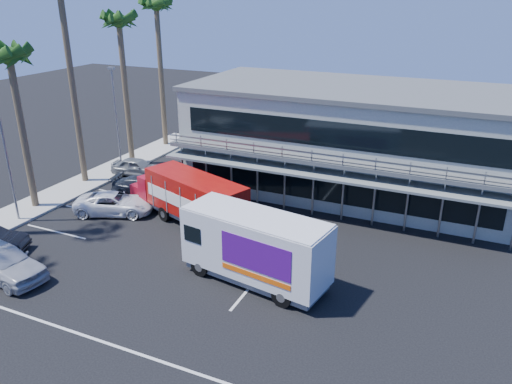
% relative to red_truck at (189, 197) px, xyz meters
% --- Properties ---
extents(ground, '(120.00, 120.00, 0.00)m').
position_rel_red_truck_xyz_m(ground, '(4.43, -5.22, -1.69)').
color(ground, black).
rests_on(ground, ground).
extents(building, '(22.40, 12.00, 7.30)m').
position_rel_red_truck_xyz_m(building, '(7.43, 9.72, 1.96)').
color(building, '#959C8F').
rests_on(building, ground).
extents(curb_strip, '(3.00, 32.00, 0.16)m').
position_rel_red_truck_xyz_m(curb_strip, '(-10.57, 0.78, -1.61)').
color(curb_strip, '#A5A399').
rests_on(curb_strip, ground).
extents(palm_c, '(2.80, 2.80, 10.75)m').
position_rel_red_truck_xyz_m(palm_c, '(-10.47, -2.22, 7.52)').
color(palm_c, brown).
rests_on(palm_c, ground).
extents(palm_e, '(2.80, 2.80, 12.25)m').
position_rel_red_truck_xyz_m(palm_e, '(-10.27, 7.78, 8.88)').
color(palm_e, brown).
rests_on(palm_e, ground).
extents(palm_f, '(2.80, 2.80, 13.25)m').
position_rel_red_truck_xyz_m(palm_f, '(-10.67, 13.28, 9.78)').
color(palm_f, brown).
rests_on(palm_f, ground).
extents(light_pole_near, '(0.50, 0.25, 8.09)m').
position_rel_red_truck_xyz_m(light_pole_near, '(-9.77, -4.22, 2.81)').
color(light_pole_near, gray).
rests_on(light_pole_near, ground).
extents(light_pole_far, '(0.50, 0.25, 8.09)m').
position_rel_red_truck_xyz_m(light_pole_far, '(-9.77, 5.78, 2.81)').
color(light_pole_far, gray).
rests_on(light_pole_far, ground).
extents(red_truck, '(9.34, 5.12, 3.09)m').
position_rel_red_truck_xyz_m(red_truck, '(0.00, 0.00, 0.00)').
color(red_truck, maroon).
rests_on(red_truck, ground).
extents(white_van, '(7.54, 3.64, 3.53)m').
position_rel_red_truck_xyz_m(white_van, '(6.42, -4.48, 0.18)').
color(white_van, silver).
rests_on(white_van, ground).
extents(parked_car_a, '(5.28, 2.74, 1.72)m').
position_rel_red_truck_xyz_m(parked_car_a, '(-5.07, -9.22, -0.83)').
color(parked_car_a, '#ABACB2').
rests_on(parked_car_a, ground).
extents(parked_car_c, '(5.43, 3.94, 1.37)m').
position_rel_red_truck_xyz_m(parked_car_c, '(-5.07, -0.82, -1.01)').
color(parked_car_c, white).
rests_on(parked_car_c, ground).
extents(parked_car_d, '(4.88, 2.66, 1.34)m').
position_rel_red_truck_xyz_m(parked_car_d, '(-5.07, 2.38, -1.02)').
color(parked_car_d, '#282E35').
rests_on(parked_car_d, ground).
extents(parked_car_e, '(4.21, 2.17, 1.37)m').
position_rel_red_truck_xyz_m(parked_car_e, '(-8.07, 5.58, -1.01)').
color(parked_car_e, slate).
rests_on(parked_car_e, ground).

